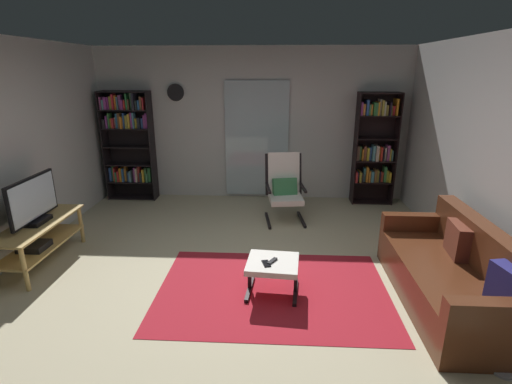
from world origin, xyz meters
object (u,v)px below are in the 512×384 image
Objects in this scene: cell_phone at (266,264)px; wall_clock at (176,92)px; lounge_armchair at (285,186)px; television at (33,202)px; tv_remote at (272,261)px; bookshelf_near_sofa at (374,147)px; ottoman at (273,267)px; leather_sofa at (453,276)px; tv_stand at (39,237)px; bookshelf_near_tv at (129,141)px.

cell_phone is 0.48× the size of wall_clock.
television is at bearing -151.38° from lounge_armchair.
cell_phone is at bearing -95.81° from lounge_armchair.
television is 2.77m from cell_phone.
tv_remote is at bearing -61.37° from wall_clock.
bookshelf_near_sofa is 3.46m from ottoman.
ottoman is 3.87× the size of tv_remote.
tv_stand is at bearing 172.86° from leather_sofa.
ottoman is (2.55, -2.97, -0.75)m from bookshelf_near_tv.
wall_clock is at bearing 8.75° from bookshelf_near_tv.
leather_sofa reaches higher than ottoman.
bookshelf_near_sofa is 3.53m from cell_phone.
tv_remote is 0.08m from cell_phone.
bookshelf_near_sofa is 0.98× the size of leather_sofa.
leather_sofa is at bearing -17.18° from cell_phone.
leather_sofa reaches higher than tv_stand.
leather_sofa is at bearing 28.76° from tv_remote.
wall_clock reaches higher than leather_sofa.
bookshelf_near_tv is 3.38× the size of ottoman.
tv_stand is at bearing -150.66° from bookshelf_near_sofa.
cell_phone is at bearing -11.18° from tv_stand.
bookshelf_near_sofa is 13.03× the size of tv_remote.
cell_phone is at bearing -11.58° from television.
ottoman is at bearing 96.71° from tv_remote.
bookshelf_near_sofa is 6.47× the size of wall_clock.
television is at bearing -94.68° from bookshelf_near_tv.
lounge_armchair is 2.10m from tv_remote.
leather_sofa is 13.67× the size of cell_phone.
bookshelf_near_sofa is 3.49m from wall_clock.
television is 0.45× the size of bookshelf_near_tv.
tv_stand is at bearing 170.34° from ottoman.
ottoman is 0.11m from cell_phone.
tv_stand is 4.46× the size of wall_clock.
wall_clock is (-1.70, 3.10, 1.55)m from ottoman.
ottoman is 3.86m from wall_clock.
ottoman is 0.08m from tv_remote.
lounge_armchair reaches higher than leather_sofa.
cell_phone reaches higher than ottoman.
ottoman is (-0.15, -2.07, -0.24)m from lounge_armchair.
cell_phone is (2.69, -0.55, -0.41)m from television.
wall_clock is (0.85, 0.13, 0.81)m from bookshelf_near_tv.
cell_phone is 3.86m from wall_clock.
television is 0.44× the size of leather_sofa.
bookshelf_near_tv is at bearing 85.30° from tv_stand.
television is 2.50m from bookshelf_near_tv.
ottoman is at bearing 27.89° from cell_phone.
tv_remote is (2.75, -0.48, 0.03)m from tv_stand.
television is 0.45× the size of bookshelf_near_sofa.
television is 2.92× the size of wall_clock.
wall_clock is (-1.64, 3.16, 1.48)m from cell_phone.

